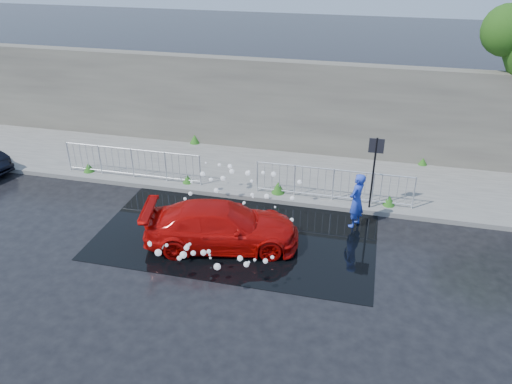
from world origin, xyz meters
TOP-DOWN VIEW (x-y plane):
  - ground at (0.00, 0.00)m, footprint 90.00×90.00m
  - pavement at (0.00, 5.00)m, footprint 30.00×4.00m
  - curb at (0.00, 3.00)m, footprint 30.00×0.25m
  - retaining_wall at (0.00, 7.20)m, footprint 30.00×0.60m
  - puddle at (0.50, 1.00)m, footprint 8.00×5.00m
  - sign_post at (4.20, 3.10)m, footprint 0.45×0.06m
  - railing_left at (-4.00, 3.35)m, footprint 5.05×0.05m
  - railing_right at (3.00, 3.35)m, footprint 5.05×0.05m
  - weeds at (-0.15, 4.47)m, footprint 12.17×3.93m
  - water_spray at (0.15, 0.99)m, footprint 3.63×5.49m
  - red_car at (0.25, 0.19)m, footprint 4.57×2.64m
  - person at (3.80, 2.14)m, footprint 0.64×0.74m

SIDE VIEW (x-z plane):
  - ground at x=0.00m, z-range 0.00..0.00m
  - puddle at x=0.50m, z-range 0.00..0.01m
  - pavement at x=0.00m, z-range 0.00..0.15m
  - curb at x=0.00m, z-range 0.00..0.16m
  - weeds at x=-0.15m, z-range 0.12..0.52m
  - red_car at x=0.25m, z-range 0.00..1.25m
  - railing_left at x=-4.00m, z-range 0.19..1.29m
  - railing_right at x=3.00m, z-range 0.19..1.29m
  - water_spray at x=0.15m, z-range 0.25..1.24m
  - person at x=3.80m, z-range 0.00..1.72m
  - sign_post at x=4.20m, z-range 0.47..2.97m
  - retaining_wall at x=0.00m, z-range 0.15..3.65m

